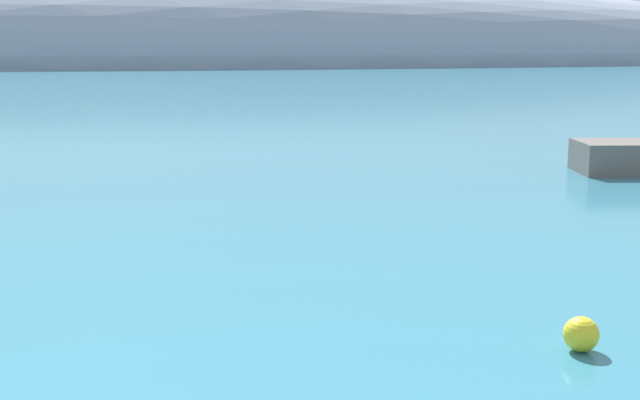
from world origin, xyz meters
TOP-DOWN VIEW (x-y plane):
  - distant_ridge at (6.79, 206.74)m, footprint 346.94×62.27m
  - mooring_buoy_yellow at (3.12, 14.59)m, footprint 0.75×0.75m

SIDE VIEW (x-z plane):
  - distant_ridge at x=6.79m, z-range -20.29..20.29m
  - mooring_buoy_yellow at x=3.12m, z-range 0.00..0.75m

